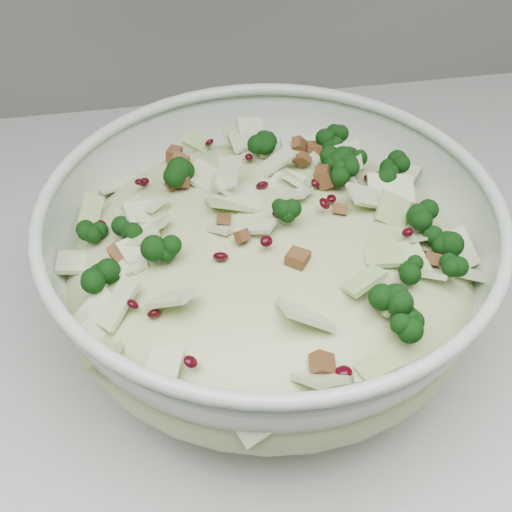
{
  "coord_description": "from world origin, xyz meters",
  "views": [
    {
      "loc": [
        0.27,
        1.22,
        1.36
      ],
      "look_at": [
        0.33,
        1.59,
        1.0
      ],
      "focal_mm": 50.0,
      "sensor_mm": 36.0,
      "label": 1
    }
  ],
  "objects": [
    {
      "name": "mixing_bowl",
      "position": [
        0.35,
        1.6,
        0.97
      ],
      "size": [
        0.39,
        0.39,
        0.14
      ],
      "rotation": [
        0.0,
        0.0,
        -0.15
      ],
      "color": "#B5C7B5",
      "rests_on": "counter"
    },
    {
      "name": "salad",
      "position": [
        0.35,
        1.6,
        0.99
      ],
      "size": [
        0.36,
        0.36,
        0.14
      ],
      "rotation": [
        0.0,
        0.0,
        -0.13
      ],
      "color": "#AFBB80",
      "rests_on": "mixing_bowl"
    }
  ]
}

